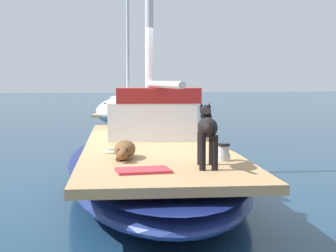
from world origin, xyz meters
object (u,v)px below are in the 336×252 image
Objects in this scene: dog_brown at (125,150)px; moored_boat_far_astern at (126,109)px; sailboat_main at (153,164)px; deck_winch at (224,153)px; dog_black at (207,129)px; deck_towel at (143,170)px; coiled_rope at (117,151)px.

dog_brown is 0.14× the size of moored_boat_far_astern.
sailboat_main is 35.71× the size of deck_winch.
deck_winch is at bearing -93.48° from moored_boat_far_astern.
dog_black reaches higher than deck_winch.
dog_brown is at bearing 93.25° from deck_towel.
coiled_rope is (-0.69, -0.91, 0.35)m from sailboat_main.
deck_winch is at bearing -40.23° from coiled_rope.
deck_towel is 0.09× the size of moored_boat_far_astern.
dog_brown is at bearing 159.05° from deck_winch.
coiled_rope is 1.52m from deck_towel.
sailboat_main is 8.05× the size of dog_black.
moored_boat_far_astern reaches higher than dog_brown.
sailboat_main is 7.93× the size of dog_brown.
dog_brown is 0.56m from coiled_rope.
moored_boat_far_astern is at bearing 81.52° from dog_brown.
sailboat_main is at bearing -96.37° from moored_boat_far_astern.
deck_winch is 1.53m from coiled_rope.
moored_boat_far_astern is (1.96, 13.14, -0.22)m from dog_brown.
dog_black is 0.14× the size of moored_boat_far_astern.
deck_towel is (0.09, -1.51, -0.01)m from coiled_rope.
moored_boat_far_astern is (1.90, 14.10, -0.13)m from deck_towel.
deck_winch reaches higher than sailboat_main.
deck_winch is 1.20m from deck_towel.
dog_brown is 1.02× the size of dog_black.
dog_brown is at bearing -86.75° from coiled_rope.
deck_winch is at bearing 49.25° from dog_black.
dog_brown reaches higher than sailboat_main.
dog_brown is 1.21m from deck_winch.
dog_black is at bearing -94.73° from moored_boat_far_astern.
moored_boat_far_astern reaches higher than deck_towel.
dog_black is 1.66× the size of deck_towel.
sailboat_main is 2.00m from deck_winch.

